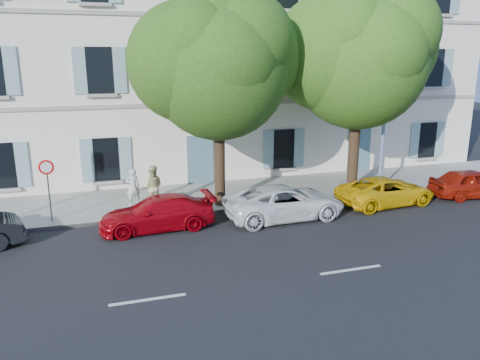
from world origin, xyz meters
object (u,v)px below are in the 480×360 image
object	(u,v)px
car_white_coupe	(285,202)
car_yellow_supercar	(386,191)
pedestrian_a	(133,187)
tree_left	(219,70)
road_sign	(47,177)
car_red_coupe	(157,213)
car_red_hatchback	(473,183)
street_lamp	(388,97)
tree_right	(359,62)
pedestrian_b	(153,187)

from	to	relation	value
car_white_coupe	car_yellow_supercar	bearing A→B (deg)	-87.69
pedestrian_a	tree_left	bearing A→B (deg)	158.24
car_yellow_supercar	road_sign	world-z (taller)	road_sign
car_red_coupe	car_red_hatchback	world-z (taller)	car_red_hatchback
car_red_coupe	tree_left	distance (m)	6.04
car_white_coupe	car_red_hatchback	xyz separation A→B (m)	(9.21, 0.12, -0.01)
car_white_coupe	street_lamp	distance (m)	7.05
tree_left	tree_right	world-z (taller)	tree_right
tree_left	pedestrian_a	distance (m)	5.93
car_white_coupe	road_sign	xyz separation A→B (m)	(-8.70, 1.86, 1.20)
car_white_coupe	car_red_hatchback	bearing A→B (deg)	-91.15
road_sign	tree_left	bearing A→B (deg)	1.28
car_red_coupe	street_lamp	bearing A→B (deg)	97.03
car_red_hatchback	pedestrian_b	world-z (taller)	pedestrian_b
tree_left	car_white_coupe	bearing A→B (deg)	-43.86
car_yellow_supercar	pedestrian_b	distance (m)	9.89
tree_left	pedestrian_b	size ratio (longest dim) A/B	4.85
car_white_coupe	tree_left	bearing A→B (deg)	44.27
car_red_hatchback	tree_right	xyz separation A→B (m)	(-4.95, 2.08, 5.32)
car_white_coupe	road_sign	distance (m)	8.98
car_white_coupe	street_lamp	size ratio (longest dim) A/B	0.62
street_lamp	pedestrian_b	bearing A→B (deg)	176.90
street_lamp	car_yellow_supercar	bearing A→B (deg)	-117.44
car_red_hatchback	tree_right	world-z (taller)	tree_right
tree_left	street_lamp	bearing A→B (deg)	-0.89
street_lamp	pedestrian_b	distance (m)	11.01
car_red_coupe	tree_left	xyz separation A→B (m)	(2.85, 1.73, 5.04)
pedestrian_b	pedestrian_a	bearing A→B (deg)	-17.79
tree_right	pedestrian_a	distance (m)	11.07
car_red_coupe	car_yellow_supercar	distance (m)	9.77
tree_right	pedestrian_b	world-z (taller)	tree_right
pedestrian_b	tree_right	bearing A→B (deg)	-167.67
car_red_coupe	car_yellow_supercar	world-z (taller)	car_red_coupe
tree_left	tree_right	xyz separation A→B (m)	(6.35, 0.19, 0.32)
car_yellow_supercar	pedestrian_b	size ratio (longest dim) A/B	2.44
car_yellow_supercar	pedestrian_a	bearing A→B (deg)	70.80
car_red_coupe	pedestrian_b	world-z (taller)	pedestrian_b
car_red_coupe	street_lamp	world-z (taller)	street_lamp
car_white_coupe	car_red_hatchback	size ratio (longest dim) A/B	1.24
street_lamp	car_red_coupe	bearing A→B (deg)	-171.34
car_white_coupe	car_yellow_supercar	xyz separation A→B (m)	(4.84, 0.35, -0.06)
car_red_coupe	car_yellow_supercar	bearing A→B (deg)	88.83
road_sign	pedestrian_b	bearing A→B (deg)	8.70
car_white_coupe	pedestrian_b	world-z (taller)	pedestrian_b
car_red_hatchback	car_white_coupe	bearing A→B (deg)	97.82
tree_left	pedestrian_b	bearing A→B (deg)	170.72
tree_left	tree_right	bearing A→B (deg)	1.74
car_red_hatchback	car_yellow_supercar	bearing A→B (deg)	93.99
pedestrian_a	car_white_coupe	bearing A→B (deg)	145.27
tree_right	road_sign	world-z (taller)	tree_right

